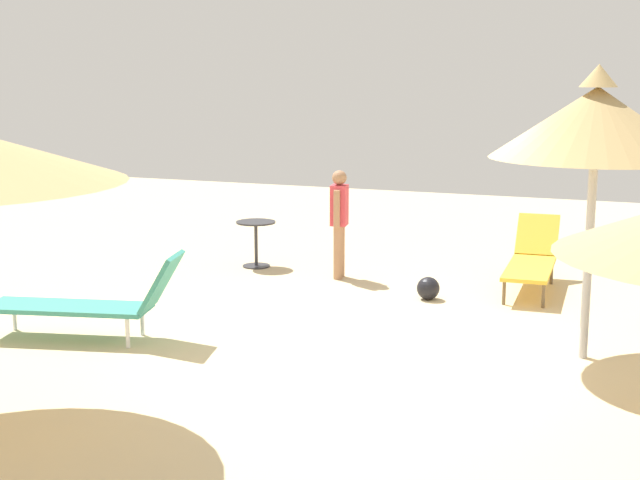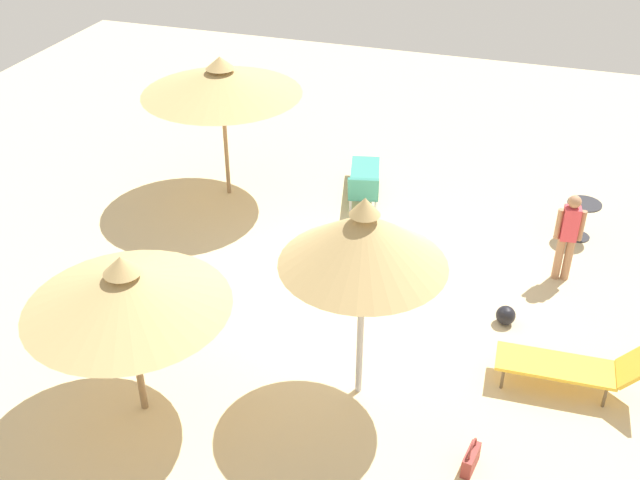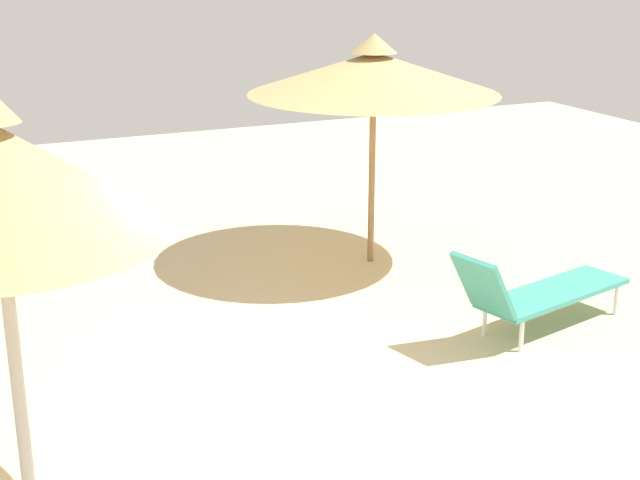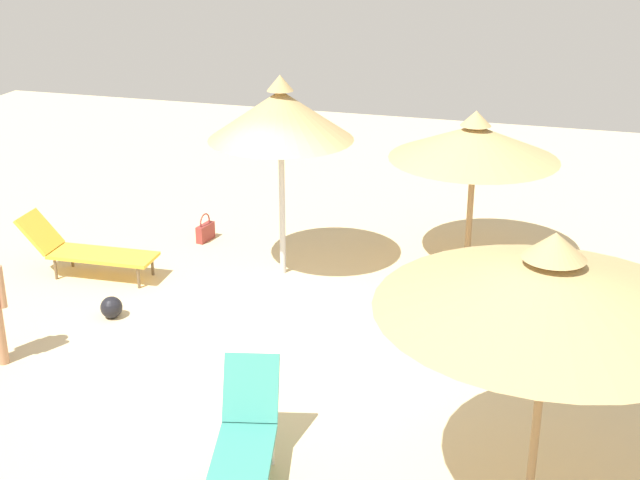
# 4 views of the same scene
# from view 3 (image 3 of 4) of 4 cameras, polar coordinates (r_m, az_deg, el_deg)

# --- Properties ---
(ground) EXTENTS (24.00, 24.00, 0.10)m
(ground) POSITION_cam_3_polar(r_m,az_deg,el_deg) (7.43, -2.86, -12.30)
(ground) COLOR beige
(parasol_umbrella_edge) EXTENTS (2.92, 2.92, 2.72)m
(parasol_umbrella_edge) POSITION_cam_3_polar(r_m,az_deg,el_deg) (10.68, 3.35, 10.32)
(parasol_umbrella_edge) COLOR olive
(parasol_umbrella_edge) RESTS_ON ground
(lounge_chair_far_left) EXTENTS (2.21, 1.04, 0.98)m
(lounge_chair_far_left) POSITION_cam_3_polar(r_m,az_deg,el_deg) (9.28, 13.27, -3.12)
(lounge_chair_far_left) COLOR teal
(lounge_chair_far_left) RESTS_ON ground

